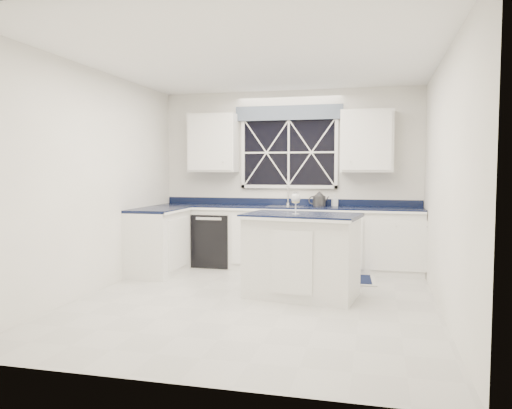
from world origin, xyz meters
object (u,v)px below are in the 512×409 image
(dishwasher, at_px, (216,239))
(soap_bottle, at_px, (335,200))
(faucet, at_px, (288,195))
(wine_glass, at_px, (296,199))
(kettle, at_px, (319,199))
(island, at_px, (302,255))

(dishwasher, distance_m, soap_bottle, 1.93)
(faucet, bearing_deg, dishwasher, -169.98)
(faucet, xyz_separation_m, wine_glass, (0.42, -1.88, 0.05))
(kettle, bearing_deg, soap_bottle, 0.67)
(soap_bottle, bearing_deg, kettle, -160.98)
(dishwasher, distance_m, faucet, 1.31)
(wine_glass, bearing_deg, faucet, 102.71)
(island, bearing_deg, dishwasher, 142.99)
(dishwasher, relative_size, island, 0.58)
(dishwasher, xyz_separation_m, wine_glass, (1.52, -1.68, 0.74))
(dishwasher, height_order, faucet, faucet)
(wine_glass, bearing_deg, soap_bottle, 81.23)
(faucet, distance_m, kettle, 0.49)
(faucet, height_order, wine_glass, faucet)
(island, distance_m, wine_glass, 0.67)
(kettle, distance_m, wine_glass, 1.81)
(faucet, bearing_deg, wine_glass, -77.29)
(dishwasher, height_order, island, island)
(faucet, height_order, island, faucet)
(dishwasher, height_order, soap_bottle, soap_bottle)
(soap_bottle, bearing_deg, dishwasher, -173.62)
(kettle, bearing_deg, dishwasher, 166.13)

